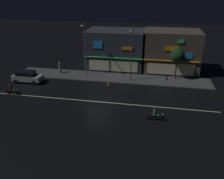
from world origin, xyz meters
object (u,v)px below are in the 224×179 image
parked_car_near_kerb (27,76)px  motorcycle_lead (12,90)px  pedestrian_on_sidewalk (60,68)px  streetlamp_west (85,46)px  motorcycle_following (155,115)px  streetlamp_mid (131,51)px  traffic_cone (108,83)px

parked_car_near_kerb → motorcycle_lead: parked_car_near_kerb is taller
pedestrian_on_sidewalk → parked_car_near_kerb: pedestrian_on_sidewalk is taller
streetlamp_west → motorcycle_following: size_ratio=4.14×
pedestrian_on_sidewalk → motorcycle_lead: pedestrian_on_sidewalk is taller
parked_car_near_kerb → motorcycle_lead: bearing=94.0°
streetlamp_west → streetlamp_mid: size_ratio=1.04×
pedestrian_on_sidewalk → motorcycle_lead: (-2.98, -8.79, -0.35)m
traffic_cone → pedestrian_on_sidewalk: bearing=159.4°
traffic_cone → motorcycle_following: bearing=-51.8°
pedestrian_on_sidewalk → traffic_cone: bearing=-63.2°
motorcycle_lead → motorcycle_following: size_ratio=1.00×
parked_car_near_kerb → motorcycle_following: 20.08m
parked_car_near_kerb → streetlamp_west: bearing=-151.0°
motorcycle_following → streetlamp_mid: bearing=-67.8°
streetlamp_west → motorcycle_following: bearing=-47.2°
pedestrian_on_sidewalk → motorcycle_following: size_ratio=0.97×
parked_car_near_kerb → traffic_cone: size_ratio=7.82×
parked_car_near_kerb → pedestrian_on_sidewalk: bearing=-126.9°
streetlamp_mid → motorcycle_following: 12.05m
parked_car_near_kerb → motorcycle_lead: (0.30, -4.40, -0.24)m
streetlamp_mid → streetlamp_west: bearing=171.5°
motorcycle_following → streetlamp_west: bearing=-44.7°
motorcycle_lead → traffic_cone: 12.83m
pedestrian_on_sidewalk → traffic_cone: (8.58, -3.22, -0.71)m
parked_car_near_kerb → traffic_cone: bearing=-174.4°
streetlamp_mid → motorcycle_lead: bearing=-152.2°
streetlamp_west → motorcycle_lead: (-7.44, -8.70, -4.10)m
parked_car_near_kerb → motorcycle_lead: 4.42m
streetlamp_west → parked_car_near_kerb: (-7.74, -4.30, -3.86)m
streetlamp_west → pedestrian_on_sidewalk: 5.82m
streetlamp_west → parked_car_near_kerb: size_ratio=1.83×
streetlamp_mid → parked_car_near_kerb: size_ratio=1.76×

